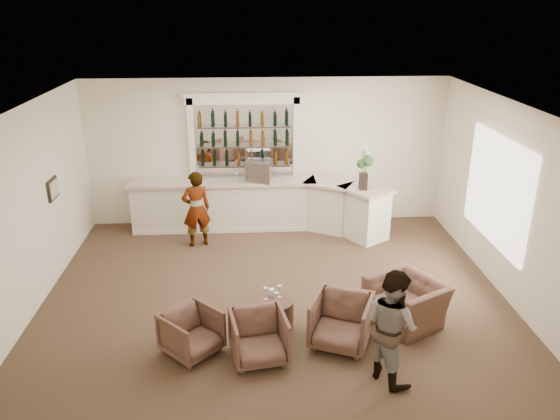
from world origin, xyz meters
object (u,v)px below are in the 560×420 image
at_px(sommelier, 196,209).
at_px(armchair_center, 259,337).
at_px(armchair_left, 192,332).
at_px(bar_counter, 261,205).
at_px(guest, 392,326).
at_px(flower_vase, 364,165).
at_px(espresso_machine, 259,171).
at_px(cocktail_table, 274,314).
at_px(armchair_right, 341,321).
at_px(armchair_far, 406,301).

xyz_separation_m(sommelier, armchair_center, (1.20, -3.98, -0.45)).
bearing_deg(sommelier, armchair_left, 76.27).
bearing_deg(bar_counter, guest, -73.04).
relative_size(armchair_center, flower_vase, 0.85).
bearing_deg(espresso_machine, armchair_center, -80.40).
bearing_deg(armchair_left, sommelier, 48.26).
bearing_deg(cocktail_table, armchair_right, -26.05).
relative_size(sommelier, armchair_right, 1.88).
distance_m(bar_counter, cocktail_table, 4.01).
height_order(espresso_machine, flower_vase, flower_vase).
distance_m(sommelier, flower_vase, 3.58).
bearing_deg(armchair_far, guest, -53.73).
bearing_deg(bar_counter, armchair_left, -103.89).
relative_size(guest, armchair_right, 1.90).
relative_size(guest, armchair_center, 2.05).
bearing_deg(sommelier, guest, 106.26).
bearing_deg(armchair_right, guest, -34.02).
relative_size(armchair_center, armchair_right, 0.93).
height_order(bar_counter, armchair_center, bar_counter).
bearing_deg(espresso_machine, armchair_far, -49.03).
relative_size(armchair_far, flower_vase, 1.19).
bearing_deg(armchair_right, flower_vase, 97.00).
bearing_deg(flower_vase, armchair_far, -88.47).
bearing_deg(sommelier, espresso_machine, -167.11).
relative_size(armchair_left, armchair_right, 0.86).
bearing_deg(guest, armchair_left, 47.84).
bearing_deg(armchair_left, guest, -59.74).
xyz_separation_m(guest, armchair_center, (-1.76, 0.51, -0.46)).
relative_size(armchair_right, espresso_machine, 1.61).
height_order(armchair_center, espresso_machine, espresso_machine).
distance_m(sommelier, guest, 5.38).
xyz_separation_m(armchair_far, flower_vase, (-0.09, 3.24, 1.31)).
distance_m(bar_counter, armchair_far, 4.51).
distance_m(cocktail_table, armchair_right, 1.11).
bearing_deg(bar_counter, armchair_far, -60.56).
xyz_separation_m(armchair_center, espresso_machine, (0.12, 4.75, 1.01)).
height_order(sommelier, armchair_right, sommelier).
distance_m(armchair_left, armchair_far, 3.40).
bearing_deg(armchair_far, cocktail_table, -117.69).
height_order(armchair_right, espresso_machine, espresso_machine).
distance_m(bar_counter, guest, 5.52).
xyz_separation_m(armchair_right, espresso_machine, (-1.11, 4.46, 0.98)).
bearing_deg(flower_vase, espresso_machine, 162.89).
height_order(cocktail_table, sommelier, sommelier).
distance_m(sommelier, armchair_center, 4.19).
relative_size(bar_counter, espresso_machine, 10.72).
bearing_deg(guest, armchair_far, -51.63).
bearing_deg(armchair_right, cocktail_table, 176.39).
bearing_deg(armchair_center, cocktail_table, 62.56).
distance_m(bar_counter, armchair_right, 4.61).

